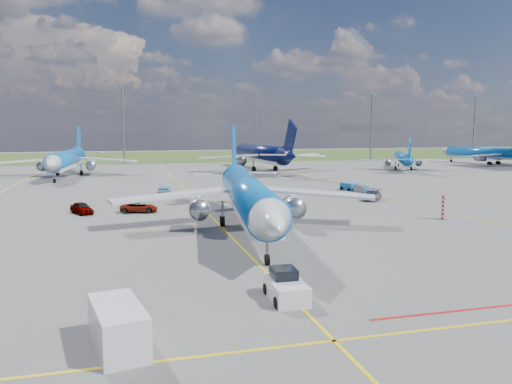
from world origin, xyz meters
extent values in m
plane|color=#525250|center=(0.00, 0.00, 0.00)|extent=(400.00, 400.00, 0.00)
cube|color=#2D4719|center=(0.00, 150.00, 0.00)|extent=(400.00, 80.00, 0.01)
cube|color=yellow|center=(0.00, 30.00, 0.01)|extent=(0.25, 160.00, 0.02)
cube|color=yellow|center=(0.00, -20.00, 0.01)|extent=(60.00, 0.25, 0.02)
cube|color=yellow|center=(30.00, 40.00, 0.01)|extent=(0.25, 120.00, 0.02)
cube|color=#A5140F|center=(8.00, -18.00, 0.01)|extent=(10.00, 0.25, 0.02)
cylinder|color=slate|center=(-10.00, 110.00, 11.00)|extent=(0.50, 0.50, 22.00)
cube|color=slate|center=(-10.00, 110.00, 22.30)|extent=(2.20, 0.50, 0.80)
cylinder|color=slate|center=(30.00, 110.00, 11.00)|extent=(0.50, 0.50, 22.00)
cube|color=slate|center=(30.00, 110.00, 22.30)|extent=(2.20, 0.50, 0.80)
cylinder|color=slate|center=(70.00, 110.00, 11.00)|extent=(0.50, 0.50, 22.00)
cube|color=slate|center=(70.00, 110.00, 22.30)|extent=(2.20, 0.50, 0.80)
cylinder|color=slate|center=(110.00, 110.00, 11.00)|extent=(0.50, 0.50, 22.00)
cube|color=slate|center=(110.00, 110.00, 22.30)|extent=(2.20, 0.50, 0.80)
cylinder|color=red|center=(26.00, 8.00, 1.50)|extent=(0.50, 0.50, 3.00)
cube|color=silver|center=(-0.41, -13.54, 0.61)|extent=(2.17, 3.97, 1.21)
cube|color=black|center=(-0.40, -12.98, 1.44)|extent=(1.54, 1.72, 0.84)
cube|color=slate|center=(-0.34, -11.12, 0.51)|extent=(0.30, 2.24, 0.19)
cube|color=silver|center=(-10.46, -18.07, 1.08)|extent=(3.05, 5.23, 2.16)
imported|color=#999999|center=(-15.27, 22.80, 0.73)|extent=(3.40, 4.59, 1.46)
imported|color=#999999|center=(-8.34, 22.06, 0.65)|extent=(4.94, 2.83, 1.30)
imported|color=#999999|center=(25.43, 24.34, 0.75)|extent=(4.94, 5.30, 1.50)
cube|color=#195796|center=(26.78, 27.69, 0.62)|extent=(2.34, 3.25, 1.24)
cube|color=slate|center=(25.95, 24.89, 0.51)|extent=(1.93, 2.54, 1.01)
cube|color=#175A8F|center=(-3.96, 38.21, 0.60)|extent=(2.02, 3.08, 1.21)
cube|color=slate|center=(-4.45, 35.39, 0.49)|extent=(1.68, 2.40, 0.99)
cube|color=#1C6DAA|center=(27.31, 36.24, 0.63)|extent=(2.43, 3.30, 1.25)
cube|color=slate|center=(28.22, 33.42, 0.51)|extent=(2.00, 2.58, 1.02)
camera|label=1|loc=(-9.89, -42.09, 10.62)|focal=35.00mm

